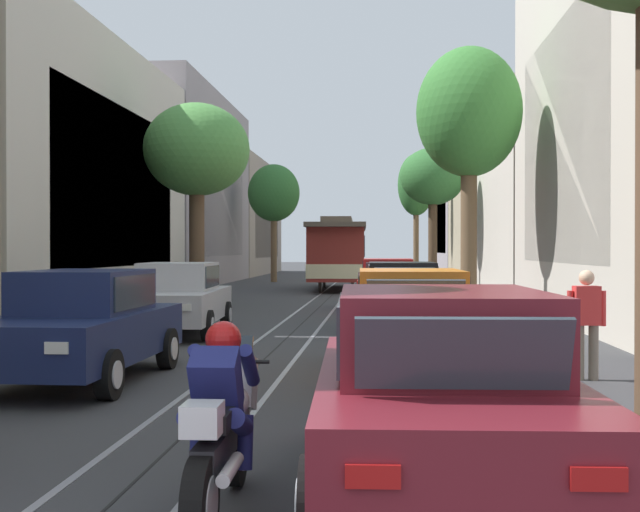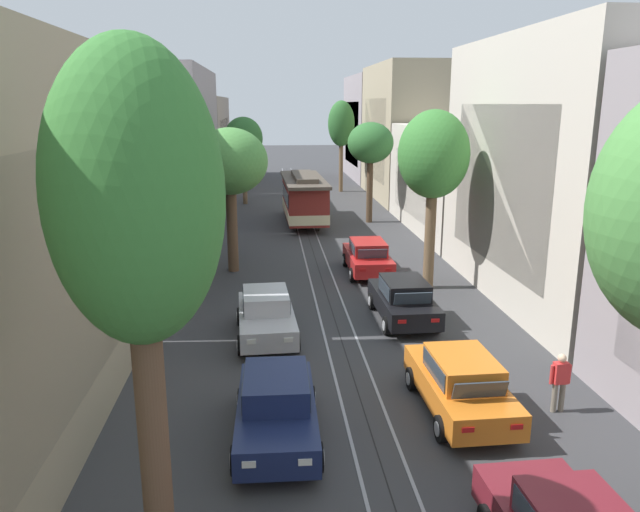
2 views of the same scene
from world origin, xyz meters
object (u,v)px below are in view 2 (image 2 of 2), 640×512
Objects in this scene: parked_car_silver_mid_left at (266,315)px; pedestrian_on_left_pavement at (560,379)px; street_tree_kerb_right_second at (433,157)px; cable_car_trolley at (304,199)px; street_tree_kerb_left_second at (230,163)px; parked_car_black_mid_right at (403,299)px; street_tree_kerb_left_mid at (243,139)px; parked_car_red_fourth_right at (368,257)px; street_tree_kerb_right_mid at (371,144)px; parked_car_orange_second_right at (460,383)px; street_tree_kerb_right_fourth at (341,125)px; street_tree_kerb_left_near at (136,208)px; parked_car_navy_second_left at (276,407)px.

pedestrian_on_left_pavement reaches higher than parked_car_silver_mid_left.
street_tree_kerb_right_second is at bearing 36.40° from parked_car_silver_mid_left.
street_tree_kerb_left_second is at bearing -110.05° from cable_car_trolley.
parked_car_silver_mid_left and parked_car_black_mid_right have the same top height.
street_tree_kerb_left_mid reaches higher than pedestrian_on_left_pavement.
parked_car_red_fourth_right is at bearing 132.07° from street_tree_kerb_right_second.
street_tree_kerb_left_second is at bearing -126.34° from street_tree_kerb_right_mid.
street_tree_kerb_right_fourth is (1.81, 40.18, 5.08)m from parked_car_orange_second_right.
parked_car_black_mid_right is 0.59× the size of street_tree_kerb_right_second.
street_tree_kerb_right_fourth is (-0.19, 29.52, 0.30)m from street_tree_kerb_right_second.
street_tree_kerb_left_near reaches higher than street_tree_kerb_right_fourth.
parked_car_navy_second_left is 0.65× the size of street_tree_kerb_left_mid.
street_tree_kerb_right_fourth reaches higher than street_tree_kerb_left_mid.
parked_car_navy_second_left and parked_car_black_mid_right have the same top height.
parked_car_black_mid_right is 0.65× the size of street_tree_kerb_left_mid.
street_tree_kerb_right_second is (8.45, -3.50, 0.52)m from street_tree_kerb_left_second.
street_tree_kerb_left_mid is 10.42m from street_tree_kerb_right_fourth.
parked_car_silver_mid_left is 28.80m from street_tree_kerb_left_mid.
street_tree_kerb_right_second is 0.82× the size of cable_car_trolley.
parked_car_silver_mid_left is 0.59× the size of street_tree_kerb_right_second.
street_tree_kerb_right_fourth reaches higher than pedestrian_on_left_pavement.
cable_car_trolley is (-4.42, 14.56, -3.92)m from street_tree_kerb_right_second.
parked_car_orange_second_right is at bearing -65.51° from street_tree_kerb_left_second.
parked_car_silver_mid_left is at bearing -86.70° from street_tree_kerb_left_mid.
street_tree_kerb_right_second reaches higher than street_tree_kerb_left_mid.
parked_car_orange_second_right is 10.19m from street_tree_kerb_left_near.
parked_car_red_fourth_right is at bearing 58.12° from parked_car_silver_mid_left.
parked_car_silver_mid_left is 1.01× the size of parked_car_black_mid_right.
parked_car_red_fourth_right is 13.58m from pedestrian_on_left_pavement.
street_tree_kerb_right_fourth is (6.71, 34.61, 5.08)m from parked_car_silver_mid_left.
street_tree_kerb_left_mid is at bearing 90.04° from street_tree_kerb_left_near.
street_tree_kerb_right_second reaches higher than parked_car_black_mid_right.
street_tree_kerb_left_mid is at bearing -143.55° from street_tree_kerb_right_fourth.
street_tree_kerb_right_mid is at bearing 85.65° from parked_car_orange_second_right.
street_tree_kerb_left_near is (-6.52, -5.55, 5.53)m from parked_car_orange_second_right.
parked_car_silver_mid_left is 21.59m from street_tree_kerb_right_mid.
street_tree_kerb_right_mid reaches higher than parked_car_navy_second_left.
parked_car_silver_mid_left is 8.88m from parked_car_red_fourth_right.
pedestrian_on_left_pavement is at bearing 30.65° from street_tree_kerb_left_near.
street_tree_kerb_left_near is at bearing -100.32° from street_tree_kerb_right_fourth.
parked_car_navy_second_left is 0.99× the size of parked_car_silver_mid_left.
parked_car_orange_second_right is (4.67, 0.84, 0.00)m from parked_car_navy_second_left.
street_tree_kerb_left_second is 27.31m from street_tree_kerb_right_fourth.
parked_car_black_mid_right is (0.05, 6.78, 0.00)m from parked_car_orange_second_right.
pedestrian_on_left_pavement is at bearing -87.25° from street_tree_kerb_right_second.
street_tree_kerb_right_mid reaches higher than cable_car_trolley.
street_tree_kerb_right_second is (6.67, 11.50, 4.78)m from parked_car_navy_second_left.
parked_car_black_mid_right is at bearing -87.63° from parked_car_red_fourth_right.
parked_car_silver_mid_left is at bearing -100.97° from street_tree_kerb_right_fourth.
pedestrian_on_left_pavement is (9.07, -34.21, -4.13)m from street_tree_kerb_left_mid.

